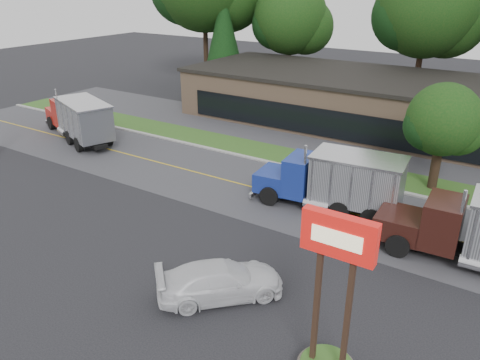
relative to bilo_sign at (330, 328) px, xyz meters
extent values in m
plane|color=#2D2D32|center=(-10.50, 2.50, -2.02)|extent=(140.00, 140.00, 0.00)
cube|color=#4F4F53|center=(-10.50, 11.50, -2.02)|extent=(60.00, 8.00, 0.02)
cube|color=gold|center=(-10.50, 11.50, -2.02)|extent=(60.00, 0.12, 0.01)
cube|color=#9E9E99|center=(-10.50, 15.70, -2.02)|extent=(60.00, 0.30, 0.12)
cube|color=#386221|center=(-10.50, 17.50, -2.02)|extent=(60.00, 3.40, 0.03)
cube|color=#4F4F53|center=(-10.50, 22.50, -2.02)|extent=(60.00, 7.00, 0.02)
cube|color=tan|center=(-8.50, 28.50, -0.02)|extent=(32.00, 12.00, 4.00)
cube|color=#332116|center=(-0.50, 0.00, 0.58)|extent=(0.16, 0.16, 5.00)
cube|color=#332116|center=(0.50, 0.00, 0.58)|extent=(0.16, 0.16, 5.00)
cube|color=red|center=(0.00, 0.00, 3.28)|extent=(2.20, 0.35, 1.30)
cube|color=beige|center=(0.00, -0.19, 3.28)|extent=(1.50, 0.04, 0.50)
cube|color=beige|center=(0.00, 0.19, 3.28)|extent=(1.50, 0.04, 0.50)
cylinder|color=#382619|center=(-30.50, 34.50, 1.17)|extent=(0.56, 0.56, 6.38)
cylinder|color=#382619|center=(-20.50, 36.50, 0.14)|extent=(0.56, 0.56, 4.32)
sphere|color=#0F3A10|center=(-20.50, 36.50, 6.00)|extent=(7.90, 7.90, 7.90)
sphere|color=#0F3A10|center=(-19.02, 37.49, 5.01)|extent=(5.92, 5.92, 5.92)
sphere|color=black|center=(-21.73, 35.76, 5.26)|extent=(5.43, 5.43, 5.43)
cylinder|color=#382619|center=(-6.50, 36.50, 0.56)|extent=(0.56, 0.56, 5.16)
sphere|color=#0F3A10|center=(-6.50, 36.50, 7.55)|extent=(9.43, 9.43, 9.43)
sphere|color=#0F3A10|center=(-4.73, 37.68, 6.37)|extent=(7.07, 7.07, 7.07)
sphere|color=black|center=(-7.97, 35.62, 6.67)|extent=(6.48, 6.48, 6.48)
cylinder|color=#382619|center=(-26.50, 32.50, -1.52)|extent=(0.44, 0.44, 1.00)
cone|color=black|center=(-26.50, 32.50, 4.11)|extent=(4.90, 4.90, 10.03)
cylinder|color=#382619|center=(-0.50, 17.50, -0.85)|extent=(0.56, 0.56, 2.35)
sphere|color=#0F3A10|center=(-0.50, 17.50, 2.34)|extent=(4.30, 4.30, 4.30)
sphere|color=#0F3A10|center=(0.31, 18.04, 1.80)|extent=(3.22, 3.22, 3.22)
sphere|color=black|center=(-1.17, 17.10, 1.94)|extent=(2.95, 2.95, 2.95)
cube|color=black|center=(-26.51, 12.10, -1.45)|extent=(9.14, 4.25, 0.28)
cube|color=#B9160D|center=(-30.33, 13.54, -0.90)|extent=(2.91, 2.94, 1.10)
cube|color=#B9160D|center=(-28.61, 12.89, -0.30)|extent=(2.38, 2.82, 2.20)
cube|color=black|center=(-29.28, 13.15, 0.10)|extent=(0.80, 1.99, 0.90)
cube|color=silver|center=(-24.98, 11.52, 0.00)|extent=(6.14, 4.32, 2.50)
cube|color=silver|center=(-24.98, 11.52, 1.30)|extent=(6.33, 4.51, 0.12)
cylinder|color=black|center=(-29.73, 14.55, -1.45)|extent=(1.15, 0.72, 1.10)
cylinder|color=black|center=(-30.55, 12.39, -1.45)|extent=(1.15, 0.72, 1.10)
cylinder|color=black|center=(-24.19, 12.46, -1.45)|extent=(1.15, 0.72, 1.10)
cylinder|color=black|center=(-25.01, 10.30, -1.45)|extent=(1.15, 0.72, 1.10)
cube|color=black|center=(-4.68, 11.38, -1.45)|extent=(7.86, 1.76, 0.28)
cube|color=navy|center=(-8.05, 11.05, -0.90)|extent=(2.08, 2.47, 1.10)
cube|color=navy|center=(-6.53, 11.20, -0.30)|extent=(1.59, 2.52, 2.20)
cube|color=black|center=(-7.12, 11.14, 0.10)|extent=(0.27, 2.10, 0.90)
cube|color=silver|center=(-3.33, 11.52, 0.00)|extent=(4.89, 2.94, 2.50)
cube|color=silver|center=(-3.33, 11.52, 1.30)|extent=(5.05, 3.11, 0.12)
cylinder|color=black|center=(-8.00, 12.21, -1.45)|extent=(1.13, 0.46, 1.10)
cylinder|color=black|center=(-7.77, 9.92, -1.45)|extent=(1.13, 0.46, 1.10)
cylinder|color=black|center=(-3.10, 12.69, -1.45)|extent=(1.13, 0.46, 1.10)
cylinder|color=black|center=(-2.88, 10.40, -1.45)|extent=(1.13, 0.46, 1.10)
cube|color=black|center=(-0.37, 9.63, -0.90)|extent=(2.30, 2.39, 1.10)
cube|color=black|center=(1.43, 9.71, -0.30)|extent=(1.71, 2.47, 2.20)
cube|color=black|center=(0.73, 9.68, 0.10)|extent=(0.15, 2.10, 0.90)
cylinder|color=black|center=(-0.22, 10.79, -1.45)|extent=(1.11, 0.40, 1.10)
cylinder|color=black|center=(-0.12, 8.49, -1.45)|extent=(1.11, 0.40, 1.10)
imported|color=silver|center=(-5.32, 1.63, -1.28)|extent=(5.04, 5.14, 1.48)
camera|label=1|loc=(3.87, -11.09, 9.95)|focal=35.00mm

